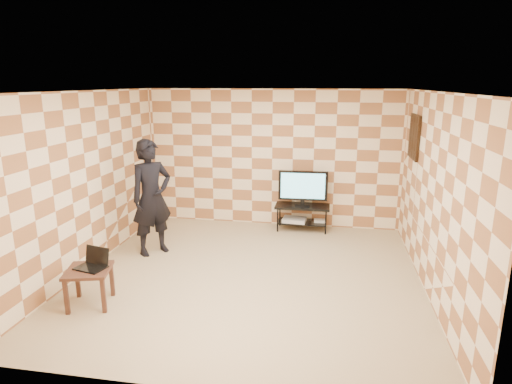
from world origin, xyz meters
TOP-DOWN VIEW (x-y plane):
  - floor at (0.00, 0.00)m, footprint 5.00×5.00m
  - wall_back at (0.00, 2.50)m, footprint 5.00×0.02m
  - wall_front at (0.00, -2.50)m, footprint 5.00×0.02m
  - wall_left at (-2.50, 0.00)m, footprint 0.02×5.00m
  - wall_right at (2.50, 0.00)m, footprint 0.02×5.00m
  - ceiling at (0.00, 0.00)m, footprint 5.00×5.00m
  - wall_art at (2.47, 1.55)m, footprint 0.04×0.72m
  - tv_stand at (0.64, 2.22)m, footprint 1.04×0.47m
  - tv at (0.64, 2.21)m, footprint 0.94×0.19m
  - dvd_player at (0.49, 2.18)m, footprint 0.47×0.36m
  - game_console at (0.98, 2.24)m, footprint 0.22×0.17m
  - side_table at (-1.88, -1.17)m, footprint 0.66×0.66m
  - laptop at (-1.84, -1.11)m, footprint 0.43×0.37m
  - person at (-1.76, 0.65)m, footprint 0.81×0.84m

SIDE VIEW (x-z plane):
  - floor at x=0.00m, z-range 0.00..0.00m
  - game_console at x=0.98m, z-range 0.17..0.22m
  - dvd_player at x=0.49m, z-range 0.17..0.25m
  - tv_stand at x=0.64m, z-range 0.12..0.62m
  - side_table at x=-1.88m, z-range 0.16..0.66m
  - laptop at x=-1.84m, z-range 0.43..0.68m
  - tv at x=0.64m, z-range 0.54..1.22m
  - person at x=-1.76m, z-range 0.00..1.94m
  - wall_back at x=0.00m, z-range 0.00..2.70m
  - wall_front at x=0.00m, z-range 0.00..2.70m
  - wall_left at x=-2.50m, z-range 0.00..2.70m
  - wall_right at x=2.50m, z-range 0.00..2.70m
  - wall_art at x=2.47m, z-range 1.59..2.31m
  - ceiling at x=0.00m, z-range 2.69..2.71m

